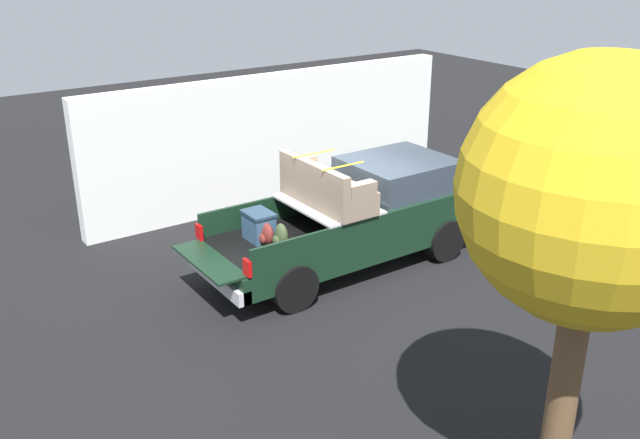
{
  "coord_description": "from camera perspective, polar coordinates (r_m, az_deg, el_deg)",
  "views": [
    {
      "loc": [
        -7.36,
        -9.78,
        5.95
      ],
      "look_at": [
        -0.6,
        0.0,
        1.1
      ],
      "focal_mm": 39.2,
      "sensor_mm": 36.0,
      "label": 1
    }
  ],
  "objects": [
    {
      "name": "ground_plane",
      "position": [
        13.61,
        2.08,
        -3.75
      ],
      "size": [
        40.0,
        40.0,
        0.0
      ],
      "primitive_type": "plane",
      "color": "black"
    },
    {
      "name": "pickup_truck",
      "position": [
        13.43,
        3.47,
        0.46
      ],
      "size": [
        6.05,
        2.06,
        2.23
      ],
      "color": "black",
      "rests_on": "ground_plane"
    },
    {
      "name": "building_facade",
      "position": [
        16.6,
        -3.61,
        6.66
      ],
      "size": [
        9.43,
        0.36,
        3.03
      ],
      "primitive_type": "cube",
      "color": "white",
      "rests_on": "ground_plane"
    },
    {
      "name": "tree_background",
      "position": [
        6.87,
        21.51,
        1.9
      ],
      "size": [
        2.57,
        2.57,
        5.07
      ],
      "color": "brown",
      "rests_on": "ground_plane"
    },
    {
      "name": "trash_can",
      "position": [
        17.8,
        6.43,
        4.21
      ],
      "size": [
        0.6,
        0.6,
        0.98
      ],
      "color": "#1E592D",
      "rests_on": "ground_plane"
    }
  ]
}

